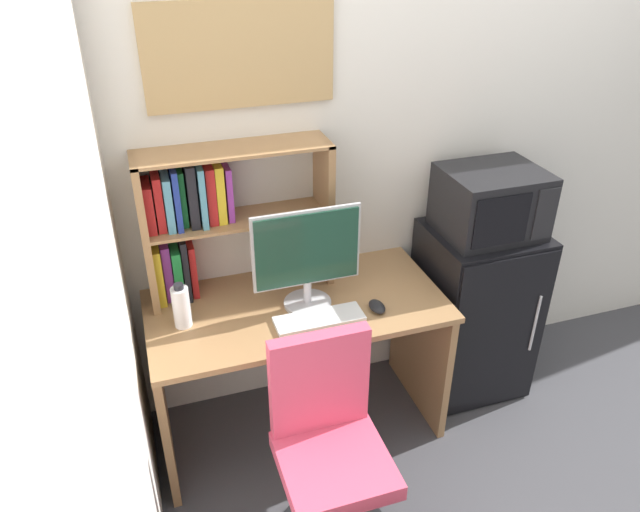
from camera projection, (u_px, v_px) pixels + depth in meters
name	position (u px, v px, depth m)	size (l,w,h in m)	color
wall_back	(515.00, 135.00, 3.09)	(6.40, 0.04, 2.60)	silver
wall_left	(114.00, 488.00, 1.21)	(0.04, 4.40, 2.60)	silver
desk	(298.00, 343.00, 2.84)	(1.34, 0.67, 0.76)	#997047
hutch_bookshelf	(207.00, 217.00, 2.63)	(0.84, 0.23, 0.69)	#997047
monitor	(307.00, 255.00, 2.59)	(0.48, 0.21, 0.47)	#B7B7BC
keyboard	(319.00, 319.00, 2.60)	(0.39, 0.13, 0.02)	silver
computer_mouse	(377.00, 307.00, 2.67)	(0.07, 0.11, 0.03)	black
water_bottle	(181.00, 306.00, 2.54)	(0.08, 0.08, 0.21)	silver
mini_fridge	(474.00, 310.00, 3.18)	(0.54, 0.51, 0.94)	black
microwave	(491.00, 202.00, 2.87)	(0.46, 0.39, 0.32)	black
desk_chair	(329.00, 461.00, 2.38)	(0.48, 0.48, 0.95)	black
wall_corkboard	(240.00, 55.00, 2.44)	(0.79, 0.02, 0.43)	tan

